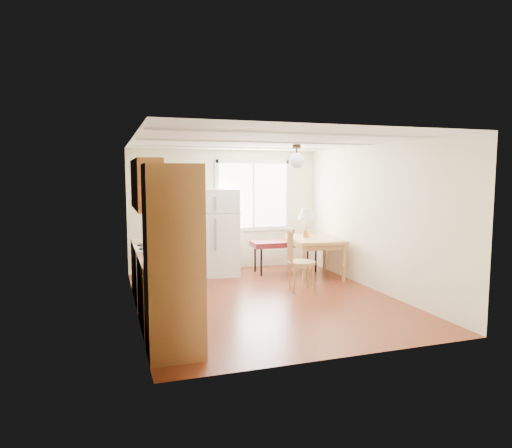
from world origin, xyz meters
name	(u,v)px	position (x,y,z in m)	size (l,w,h in m)	color
room_shell	(265,222)	(0.00, 0.00, 1.25)	(4.60, 5.60, 2.62)	#551F11
kitchen_run	(160,261)	(-1.72, -0.63, 0.84)	(0.65, 3.40, 2.20)	brown
window_unit	(253,195)	(0.60, 2.47, 1.55)	(1.64, 0.05, 1.51)	white
pendant_light	(297,160)	(0.70, 0.40, 2.24)	(0.26, 0.26, 0.40)	#2F2014
refrigerator	(220,232)	(-0.25, 1.98, 0.85)	(0.78, 0.78, 1.71)	white
bench	(285,244)	(1.08, 1.80, 0.58)	(1.42, 0.55, 0.65)	#5A151B
dining_table	(315,243)	(1.49, 1.26, 0.66)	(1.05, 1.32, 0.76)	#A77840
chair	(296,255)	(0.66, 0.30, 0.63)	(0.50, 0.49, 1.09)	#A77840
table_lamp	(306,216)	(1.35, 1.39, 1.18)	(0.33, 0.33, 0.58)	gold
coffee_maker	(165,255)	(-1.72, -1.25, 1.02)	(0.20, 0.24, 0.32)	black
kettle	(150,246)	(-1.82, -0.40, 1.00)	(0.13, 0.13, 0.25)	red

